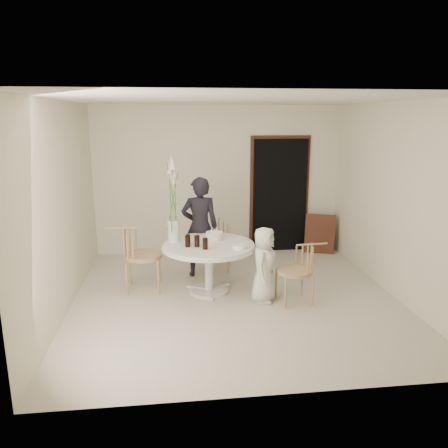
{
  "coord_description": "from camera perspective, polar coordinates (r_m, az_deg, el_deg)",
  "views": [
    {
      "loc": [
        -0.84,
        -5.69,
        2.49
      ],
      "look_at": [
        -0.13,
        0.3,
        1.0
      ],
      "focal_mm": 35.0,
      "sensor_mm": 36.0,
      "label": 1
    }
  ],
  "objects": [
    {
      "name": "plate_stack",
      "position": [
        6.01,
        2.03,
        -2.96
      ],
      "size": [
        0.23,
        0.23,
        0.05
      ],
      "primitive_type": "cylinder",
      "rotation": [
        0.0,
        0.0,
        0.17
      ],
      "color": "white",
      "rests_on": "table"
    },
    {
      "name": "chair_left",
      "position": [
        6.46,
        -11.79,
        -3.23
      ],
      "size": [
        0.59,
        0.55,
        0.97
      ],
      "rotation": [
        0.0,
        0.0,
        1.56
      ],
      "color": "tan",
      "rests_on": "ground"
    },
    {
      "name": "cola_tumbler_d",
      "position": [
        6.22,
        -4.72,
        -1.98
      ],
      "size": [
        0.08,
        0.08,
        0.14
      ],
      "primitive_type": "cylinder",
      "rotation": [
        0.0,
        0.0,
        -0.4
      ],
      "color": "black",
      "rests_on": "table"
    },
    {
      "name": "chair_right",
      "position": [
        6.05,
        10.28,
        -5.19
      ],
      "size": [
        0.53,
        0.49,
        0.84
      ],
      "rotation": [
        0.0,
        0.0,
        -1.48
      ],
      "color": "tan",
      "rests_on": "ground"
    },
    {
      "name": "birthday_cake",
      "position": [
        6.4,
        -1.27,
        -1.58
      ],
      "size": [
        0.25,
        0.25,
        0.17
      ],
      "rotation": [
        0.0,
        0.0,
        -0.12
      ],
      "color": "silver",
      "rests_on": "table"
    },
    {
      "name": "doorway",
      "position": [
        8.25,
        7.28,
        3.67
      ],
      "size": [
        1.0,
        0.1,
        2.1
      ],
      "primitive_type": "cube",
      "color": "black",
      "rests_on": "ground"
    },
    {
      "name": "chair_far",
      "position": [
        7.31,
        -0.75,
        -1.8
      ],
      "size": [
        0.49,
        0.52,
        0.8
      ],
      "rotation": [
        0.0,
        0.0,
        -0.16
      ],
      "color": "tan",
      "rests_on": "ground"
    },
    {
      "name": "picture_frame",
      "position": [
        8.35,
        12.39,
        -1.24
      ],
      "size": [
        0.57,
        0.34,
        0.73
      ],
      "primitive_type": "cube",
      "rotation": [
        -0.17,
        0.0,
        -0.35
      ],
      "color": "#4F231B",
      "rests_on": "ground"
    },
    {
      "name": "cola_tumbler_a",
      "position": [
        6.07,
        -4.78,
        -2.28
      ],
      "size": [
        0.09,
        0.09,
        0.16
      ],
      "primitive_type": "cylinder",
      "rotation": [
        0.0,
        0.0,
        -0.18
      ],
      "color": "black",
      "rests_on": "table"
    },
    {
      "name": "door_trim",
      "position": [
        8.28,
        7.22,
        4.13
      ],
      "size": [
        1.12,
        0.03,
        2.22
      ],
      "primitive_type": "cube",
      "color": "#4F231B",
      "rests_on": "ground"
    },
    {
      "name": "table",
      "position": [
        6.25,
        -2.0,
        -3.62
      ],
      "size": [
        1.33,
        1.33,
        0.73
      ],
      "color": "silver",
      "rests_on": "ground"
    },
    {
      "name": "room_shell",
      "position": [
        5.82,
        1.58,
        5.24
      ],
      "size": [
        4.5,
        4.5,
        4.5
      ],
      "color": "silver",
      "rests_on": "ground"
    },
    {
      "name": "ground",
      "position": [
        6.27,
        1.48,
        -9.58
      ],
      "size": [
        4.5,
        4.5,
        0.0
      ],
      "primitive_type": "plane",
      "color": "beige",
      "rests_on": "ground"
    },
    {
      "name": "flower_vase",
      "position": [
        6.25,
        -6.68,
        1.97
      ],
      "size": [
        0.17,
        0.17,
        1.25
      ],
      "rotation": [
        0.0,
        0.0,
        -0.25
      ],
      "color": "silver",
      "rests_on": "table"
    },
    {
      "name": "girl",
      "position": [
        6.89,
        -3.18,
        -0.4
      ],
      "size": [
        0.59,
        0.4,
        1.6
      ],
      "primitive_type": "imported",
      "rotation": [
        0.0,
        0.0,
        3.17
      ],
      "color": "black",
      "rests_on": "ground"
    },
    {
      "name": "boy",
      "position": [
        6.0,
        5.23,
        -5.32
      ],
      "size": [
        0.52,
        0.61,
        1.05
      ],
      "primitive_type": "imported",
      "rotation": [
        0.0,
        0.0,
        1.15
      ],
      "color": "white",
      "rests_on": "ground"
    },
    {
      "name": "cola_tumbler_b",
      "position": [
        5.95,
        -2.46,
        -2.59
      ],
      "size": [
        0.08,
        0.08,
        0.16
      ],
      "primitive_type": "cylinder",
      "rotation": [
        0.0,
        0.0,
        0.09
      ],
      "color": "black",
      "rests_on": "table"
    },
    {
      "name": "cola_tumbler_c",
      "position": [
        6.07,
        -3.55,
        -2.26
      ],
      "size": [
        0.1,
        0.1,
        0.16
      ],
      "primitive_type": "cylinder",
      "rotation": [
        0.0,
        0.0,
        0.41
      ],
      "color": "black",
      "rests_on": "table"
    }
  ]
}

